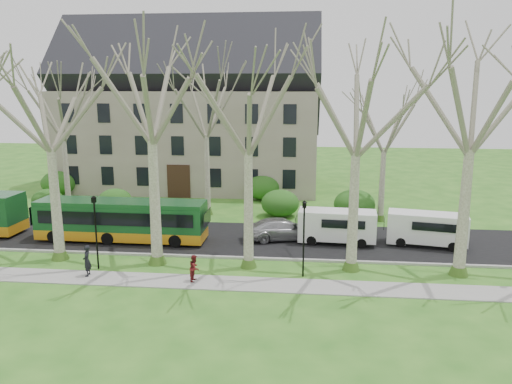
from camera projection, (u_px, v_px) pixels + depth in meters
ground at (202, 266)px, 29.74m from camera, size 120.00×120.00×0.00m
sidewalk at (193, 282)px, 27.30m from camera, size 70.00×2.00×0.06m
road at (218, 238)px, 35.08m from camera, size 80.00×8.00×0.06m
curb at (207, 257)px, 31.18m from camera, size 80.00×0.25×0.14m
building at (191, 110)px, 51.98m from camera, size 26.50×12.20×16.00m
tree_row_verge at (201, 149)px, 28.56m from camera, size 49.00×7.00×14.00m
tree_row_far at (213, 144)px, 39.31m from camera, size 33.00×7.00×12.00m
lamp_row at (198, 230)px, 28.22m from camera, size 36.22×0.22×4.30m
hedges at (182, 197)px, 43.61m from camera, size 30.60×8.60×2.00m
bus_follow at (121, 220)px, 34.25m from camera, size 11.64×2.57×2.90m
sedan at (282, 229)px, 34.61m from camera, size 5.41×3.28×1.47m
van_a at (337, 227)px, 33.75m from camera, size 5.28×2.26×2.25m
van_b at (427, 230)px, 33.18m from camera, size 5.33×2.78×2.21m
pedestrian_a at (87, 261)px, 27.93m from camera, size 0.53×0.71×1.78m
pedestrian_b at (195, 268)px, 27.25m from camera, size 0.61×0.76×1.48m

